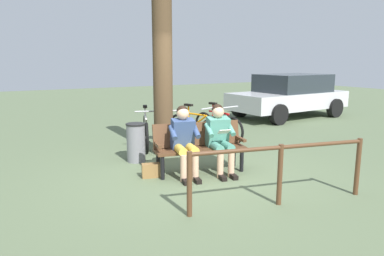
{
  "coord_description": "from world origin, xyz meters",
  "views": [
    {
      "loc": [
        2.95,
        5.15,
        1.96
      ],
      "look_at": [
        -0.11,
        -0.36,
        0.75
      ],
      "focal_mm": 33.33,
      "sensor_mm": 36.0,
      "label": 1
    }
  ],
  "objects_px": {
    "litter_bin": "(136,142)",
    "parked_car": "(289,95)",
    "tree_trunk": "(163,67)",
    "bicycle_green": "(167,131)",
    "bench": "(199,143)",
    "person_reading": "(220,135)",
    "bicycle_red": "(194,129)",
    "handbag": "(151,170)",
    "person_companion": "(184,138)",
    "bicycle_blue": "(218,127)",
    "bicycle_black": "(146,132)"
  },
  "relations": [
    {
      "from": "parked_car",
      "to": "tree_trunk",
      "type": "bearing_deg",
      "value": 18.42
    },
    {
      "from": "litter_bin",
      "to": "bicycle_green",
      "type": "relative_size",
      "value": 0.45
    },
    {
      "from": "litter_bin",
      "to": "bicycle_green",
      "type": "xyz_separation_m",
      "value": [
        -1.05,
        -0.82,
        -0.02
      ]
    },
    {
      "from": "tree_trunk",
      "to": "person_companion",
      "type": "bearing_deg",
      "value": 78.59
    },
    {
      "from": "person_reading",
      "to": "person_companion",
      "type": "height_order",
      "value": "same"
    },
    {
      "from": "bicycle_red",
      "to": "bicycle_blue",
      "type": "bearing_deg",
      "value": 66.04
    },
    {
      "from": "bicycle_red",
      "to": "bicycle_green",
      "type": "distance_m",
      "value": 0.69
    },
    {
      "from": "bicycle_blue",
      "to": "bicycle_black",
      "type": "relative_size",
      "value": 1.04
    },
    {
      "from": "tree_trunk",
      "to": "bicycle_green",
      "type": "xyz_separation_m",
      "value": [
        -0.33,
        -0.54,
        -1.45
      ]
    },
    {
      "from": "litter_bin",
      "to": "bicycle_black",
      "type": "height_order",
      "value": "bicycle_black"
    },
    {
      "from": "bicycle_blue",
      "to": "parked_car",
      "type": "xyz_separation_m",
      "value": [
        -4.2,
        -1.94,
        0.41
      ]
    },
    {
      "from": "bench",
      "to": "bicycle_blue",
      "type": "relative_size",
      "value": 1.0
    },
    {
      "from": "bicycle_green",
      "to": "bicycle_red",
      "type": "bearing_deg",
      "value": 93.32
    },
    {
      "from": "bench",
      "to": "handbag",
      "type": "xyz_separation_m",
      "value": [
        0.88,
        -0.1,
        -0.39
      ]
    },
    {
      "from": "handbag",
      "to": "tree_trunk",
      "type": "height_order",
      "value": "tree_trunk"
    },
    {
      "from": "bench",
      "to": "person_companion",
      "type": "xyz_separation_m",
      "value": [
        0.34,
        0.1,
        0.16
      ]
    },
    {
      "from": "person_reading",
      "to": "bicycle_green",
      "type": "distance_m",
      "value": 2.19
    },
    {
      "from": "handbag",
      "to": "bicycle_green",
      "type": "relative_size",
      "value": 0.18
    },
    {
      "from": "parked_car",
      "to": "person_companion",
      "type": "bearing_deg",
      "value": 28.58
    },
    {
      "from": "handbag",
      "to": "parked_car",
      "type": "xyz_separation_m",
      "value": [
        -6.69,
        -3.69,
        0.65
      ]
    },
    {
      "from": "bicycle_black",
      "to": "bicycle_red",
      "type": "bearing_deg",
      "value": 97.88
    },
    {
      "from": "bench",
      "to": "person_reading",
      "type": "relative_size",
      "value": 1.38
    },
    {
      "from": "tree_trunk",
      "to": "bicycle_blue",
      "type": "bearing_deg",
      "value": -165.29
    },
    {
      "from": "bicycle_blue",
      "to": "litter_bin",
      "type": "bearing_deg",
      "value": -83.8
    },
    {
      "from": "tree_trunk",
      "to": "bicycle_green",
      "type": "bearing_deg",
      "value": -121.26
    },
    {
      "from": "person_reading",
      "to": "person_companion",
      "type": "bearing_deg",
      "value": -0.05
    },
    {
      "from": "bicycle_green",
      "to": "bicycle_black",
      "type": "distance_m",
      "value": 0.48
    },
    {
      "from": "bicycle_red",
      "to": "parked_car",
      "type": "bearing_deg",
      "value": 91.5
    },
    {
      "from": "person_reading",
      "to": "litter_bin",
      "type": "relative_size",
      "value": 1.59
    },
    {
      "from": "handbag",
      "to": "bicycle_black",
      "type": "xyz_separation_m",
      "value": [
        -0.73,
        -2.03,
        0.24
      ]
    },
    {
      "from": "bicycle_green",
      "to": "parked_car",
      "type": "relative_size",
      "value": 0.39
    },
    {
      "from": "bicycle_blue",
      "to": "bicycle_red",
      "type": "bearing_deg",
      "value": -104.56
    },
    {
      "from": "bicycle_green",
      "to": "handbag",
      "type": "bearing_deg",
      "value": -23.89
    },
    {
      "from": "bicycle_green",
      "to": "parked_car",
      "type": "bearing_deg",
      "value": 116.82
    },
    {
      "from": "person_reading",
      "to": "bicycle_black",
      "type": "distance_m",
      "value": 2.41
    },
    {
      "from": "handbag",
      "to": "bicycle_green",
      "type": "distance_m",
      "value": 2.2
    },
    {
      "from": "bench",
      "to": "person_companion",
      "type": "distance_m",
      "value": 0.39
    },
    {
      "from": "person_reading",
      "to": "bicycle_red",
      "type": "distance_m",
      "value": 2.24
    },
    {
      "from": "person_companion",
      "to": "bicycle_red",
      "type": "xyz_separation_m",
      "value": [
        -1.31,
        -1.98,
        -0.3
      ]
    },
    {
      "from": "person_reading",
      "to": "tree_trunk",
      "type": "relative_size",
      "value": 0.33
    },
    {
      "from": "bench",
      "to": "parked_car",
      "type": "relative_size",
      "value": 0.39
    },
    {
      "from": "bicycle_blue",
      "to": "bicycle_green",
      "type": "xyz_separation_m",
      "value": [
        1.32,
        -0.11,
        0.0
      ]
    },
    {
      "from": "person_companion",
      "to": "parked_car",
      "type": "bearing_deg",
      "value": -136.29
    },
    {
      "from": "litter_bin",
      "to": "parked_car",
      "type": "xyz_separation_m",
      "value": [
        -6.57,
        -2.65,
        0.39
      ]
    },
    {
      "from": "bench",
      "to": "bicycle_green",
      "type": "distance_m",
      "value": 1.97
    },
    {
      "from": "bicycle_black",
      "to": "tree_trunk",
      "type": "bearing_deg",
      "value": 29.05
    },
    {
      "from": "bicycle_black",
      "to": "parked_car",
      "type": "bearing_deg",
      "value": 125.24
    },
    {
      "from": "person_reading",
      "to": "tree_trunk",
      "type": "distance_m",
      "value": 2.02
    },
    {
      "from": "handbag",
      "to": "bicycle_red",
      "type": "relative_size",
      "value": 0.19
    },
    {
      "from": "litter_bin",
      "to": "bicycle_black",
      "type": "relative_size",
      "value": 0.47
    }
  ]
}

